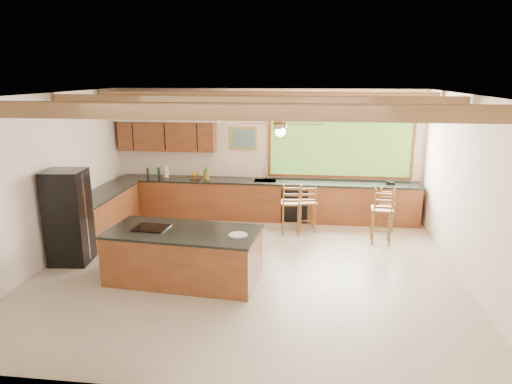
# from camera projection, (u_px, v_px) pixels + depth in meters

# --- Properties ---
(ground) EXTENTS (7.20, 7.20, 0.00)m
(ground) POSITION_uv_depth(u_px,v_px,m) (248.00, 269.00, 8.02)
(ground) COLOR #B9AF99
(ground) RESTS_ON ground
(room_shell) EXTENTS (7.27, 6.54, 3.02)m
(room_shell) POSITION_uv_depth(u_px,v_px,m) (243.00, 138.00, 8.11)
(room_shell) COLOR white
(room_shell) RESTS_ON ground
(counter_run) EXTENTS (7.12, 3.10, 1.26)m
(counter_run) POSITION_uv_depth(u_px,v_px,m) (228.00, 203.00, 10.42)
(counter_run) COLOR brown
(counter_run) RESTS_ON ground
(island) EXTENTS (2.55, 1.37, 0.88)m
(island) POSITION_uv_depth(u_px,v_px,m) (184.00, 255.00, 7.51)
(island) COLOR brown
(island) RESTS_ON ground
(refrigerator) EXTENTS (0.73, 0.71, 1.70)m
(refrigerator) POSITION_uv_depth(u_px,v_px,m) (69.00, 217.00, 8.11)
(refrigerator) COLOR black
(refrigerator) RESTS_ON ground
(bar_stool_a) EXTENTS (0.44, 0.44, 1.08)m
(bar_stool_a) POSITION_uv_depth(u_px,v_px,m) (307.00, 203.00, 9.75)
(bar_stool_a) COLOR brown
(bar_stool_a) RESTS_ON ground
(bar_stool_b) EXTENTS (0.44, 0.44, 1.15)m
(bar_stool_b) POSITION_uv_depth(u_px,v_px,m) (291.00, 204.00, 9.55)
(bar_stool_b) COLOR brown
(bar_stool_b) RESTS_ON ground
(bar_stool_c) EXTENTS (0.40, 0.40, 0.97)m
(bar_stool_c) POSITION_uv_depth(u_px,v_px,m) (387.00, 205.00, 9.87)
(bar_stool_c) COLOR brown
(bar_stool_c) RESTS_ON ground
(bar_stool_d) EXTENTS (0.45, 0.45, 1.17)m
(bar_stool_d) POSITION_uv_depth(u_px,v_px,m) (383.00, 211.00, 9.04)
(bar_stool_d) COLOR brown
(bar_stool_d) RESTS_ON ground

